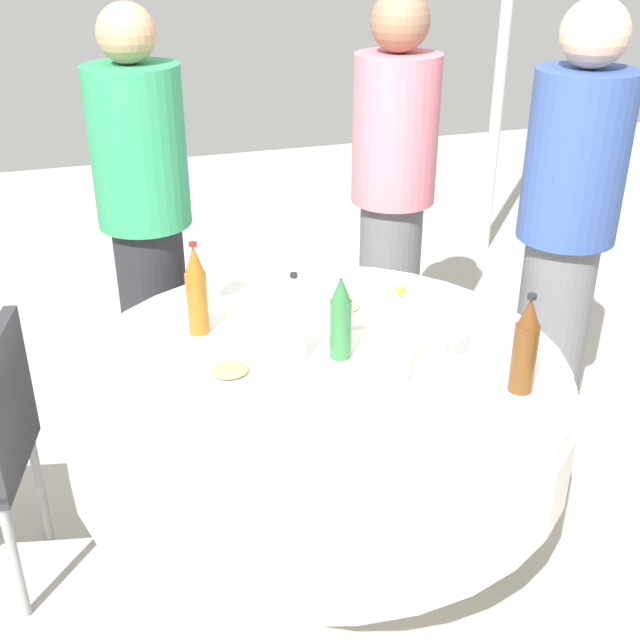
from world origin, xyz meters
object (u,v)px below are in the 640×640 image
(wine_glass_far, at_px, (453,326))
(bottle_clear_near, at_px, (295,322))
(person_inner, at_px, (564,238))
(person_west, at_px, (393,196))
(bottle_clear_far, at_px, (398,340))
(dining_table, at_px, (320,404))
(plate_mid, at_px, (343,309))
(bottle_brown_inner, at_px, (525,347))
(plate_left, at_px, (230,374))
(person_near, at_px, (147,227))
(bottle_green_west, at_px, (341,319))
(wine_glass_front, at_px, (217,271))
(bottle_amber_front, at_px, (196,292))

(wine_glass_far, bearing_deg, bottle_clear_near, -18.51)
(person_inner, relative_size, person_west, 1.01)
(bottle_clear_far, bearing_deg, dining_table, -46.76)
(dining_table, relative_size, plate_mid, 5.87)
(bottle_clear_far, relative_size, person_west, 0.17)
(plate_mid, xyz_separation_m, person_inner, (-0.84, -0.04, 0.14))
(bottle_brown_inner, distance_m, plate_left, 0.82)
(plate_left, relative_size, person_near, 0.15)
(dining_table, distance_m, plate_mid, 0.37)
(bottle_green_west, xyz_separation_m, wine_glass_far, (-0.30, 0.13, -0.01))
(bottle_green_west, bearing_deg, person_west, -120.15)
(wine_glass_front, relative_size, person_west, 0.09)
(person_near, bearing_deg, wine_glass_front, -89.30)
(bottle_clear_near, distance_m, person_near, 0.96)
(bottle_clear_far, bearing_deg, wine_glass_front, -61.95)
(bottle_brown_inner, relative_size, person_near, 0.17)
(bottle_brown_inner, bearing_deg, bottle_green_west, -38.59)
(wine_glass_far, xyz_separation_m, plate_left, (0.63, -0.10, -0.10))
(bottle_amber_front, height_order, wine_glass_far, bottle_amber_front)
(bottle_clear_near, xyz_separation_m, bottle_green_west, (-0.13, 0.02, -0.00))
(bottle_brown_inner, xyz_separation_m, plate_left, (0.75, -0.30, -0.12))
(plate_left, distance_m, person_inner, 1.33)
(bottle_green_west, distance_m, person_near, 1.03)
(bottle_amber_front, relative_size, wine_glass_far, 1.85)
(wine_glass_far, height_order, person_west, person_west)
(bottle_clear_near, relative_size, wine_glass_far, 1.72)
(bottle_brown_inner, distance_m, wine_glass_far, 0.23)
(plate_mid, bearing_deg, bottle_amber_front, -1.24)
(wine_glass_far, distance_m, person_west, 1.12)
(bottle_clear_near, height_order, person_west, person_west)
(wine_glass_front, relative_size, wine_glass_far, 0.92)
(plate_left, bearing_deg, bottle_green_west, -175.99)
(bottle_brown_inner, relative_size, bottle_green_west, 1.07)
(wine_glass_far, height_order, plate_mid, wine_glass_far)
(bottle_green_west, xyz_separation_m, person_inner, (-0.94, -0.31, 0.02))
(plate_left, height_order, person_west, person_west)
(person_west, bearing_deg, bottle_clear_far, -79.05)
(dining_table, bearing_deg, bottle_clear_far, 133.24)
(dining_table, distance_m, bottle_clear_far, 0.37)
(bottle_green_west, distance_m, person_inner, 0.99)
(bottle_brown_inner, height_order, person_near, person_near)
(bottle_brown_inner, relative_size, plate_left, 1.18)
(bottle_clear_near, bearing_deg, wine_glass_far, 161.49)
(person_near, xyz_separation_m, person_west, (-1.00, -0.04, 0.01))
(dining_table, relative_size, person_inner, 0.88)
(wine_glass_front, relative_size, person_inner, 0.09)
(plate_left, relative_size, person_inner, 0.15)
(dining_table, bearing_deg, person_inner, -162.32)
(person_inner, bearing_deg, bottle_amber_front, -106.52)
(bottle_amber_front, bearing_deg, bottle_brown_inner, 142.10)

